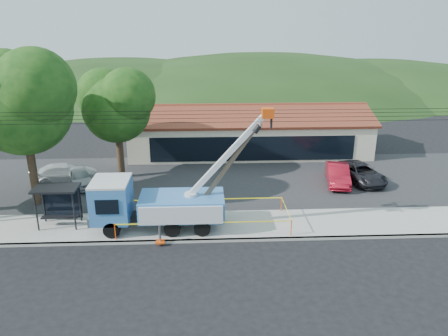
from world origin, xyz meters
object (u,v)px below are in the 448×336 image
leaning_pole (228,165)px  car_dark (360,182)px  car_red (337,185)px  car_white (67,183)px  bus_shelter (58,197)px  car_silver (81,186)px  utility_truck (154,203)px

leaning_pole → car_dark: leaning_pole is taller
car_red → car_white: bearing=-172.9°
leaning_pole → bus_shelter: 10.66m
car_dark → car_white: bearing=164.9°
car_silver → car_dark: 21.91m
car_red → car_dark: 2.00m
bus_shelter → car_red: 20.45m
utility_truck → bus_shelter: utility_truck is taller
bus_shelter → car_dark: size_ratio=0.53×
utility_truck → leaning_pole: bearing=1.7°
utility_truck → car_dark: bearing=25.8°
leaning_pole → bus_shelter: size_ratio=2.75×
leaning_pole → car_silver: bearing=146.2°
car_white → utility_truck: bearing=-150.2°
utility_truck → car_silver: (-6.55, 7.51, -1.81)m
utility_truck → car_red: size_ratio=2.37×
car_silver → car_red: car_red is taller
utility_truck → car_red: (13.41, 7.00, -1.81)m
car_white → car_dark: car_white is taller
car_white → car_dark: bearing=-105.8°
leaning_pole → car_silver: size_ratio=1.78×
bus_shelter → car_white: (-1.92, 7.55, -2.03)m
car_red → car_white: (-21.28, 1.32, 0.00)m
car_silver → bus_shelter: bearing=-110.7°
car_red → car_white: 21.32m
leaning_pole → car_red: (8.93, 6.86, -4.12)m
bus_shelter → car_dark: 22.42m
bus_shelter → leaning_pole: bearing=-2.9°
car_red → utility_truck: bearing=-141.8°
bus_shelter → car_dark: bearing=17.9°
leaning_pole → car_red: 11.99m
utility_truck → car_silver: bearing=131.1°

